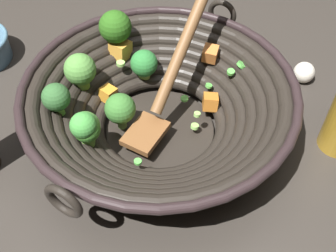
{
  "coord_description": "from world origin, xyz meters",
  "views": [
    {
      "loc": [
        0.36,
        0.25,
        0.52
      ],
      "look_at": [
        0.0,
        0.02,
        0.03
      ],
      "focal_mm": 44.44,
      "sensor_mm": 36.0,
      "label": 1
    }
  ],
  "objects": [
    {
      "name": "ground_plane",
      "position": [
        0.0,
        0.0,
        0.0
      ],
      "size": [
        4.0,
        4.0,
        0.0
      ],
      "primitive_type": "plane",
      "color": "#332D28"
    },
    {
      "name": "garlic_bulb",
      "position": [
        -0.25,
        0.15,
        0.02
      ],
      "size": [
        0.04,
        0.04,
        0.04
      ],
      "primitive_type": "sphere",
      "color": "silver",
      "rests_on": "ground"
    },
    {
      "name": "wok",
      "position": [
        0.0,
        -0.0,
        0.07
      ],
      "size": [
        0.45,
        0.42,
        0.24
      ],
      "color": "black",
      "rests_on": "ground"
    }
  ]
}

